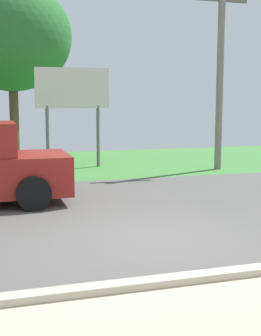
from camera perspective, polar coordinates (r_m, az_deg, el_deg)
ground_plane at (r=10.95m, az=-2.54°, el=-4.52°), size 40.00×22.00×0.20m
utility_pole at (r=16.37m, az=10.92°, el=11.41°), size 1.80×0.24×6.28m
roadside_billboard at (r=16.58m, az=-7.11°, el=8.82°), size 2.60×0.12×3.50m
tree_center_back at (r=19.31m, az=-14.38°, el=15.34°), size 4.67×4.67×6.97m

